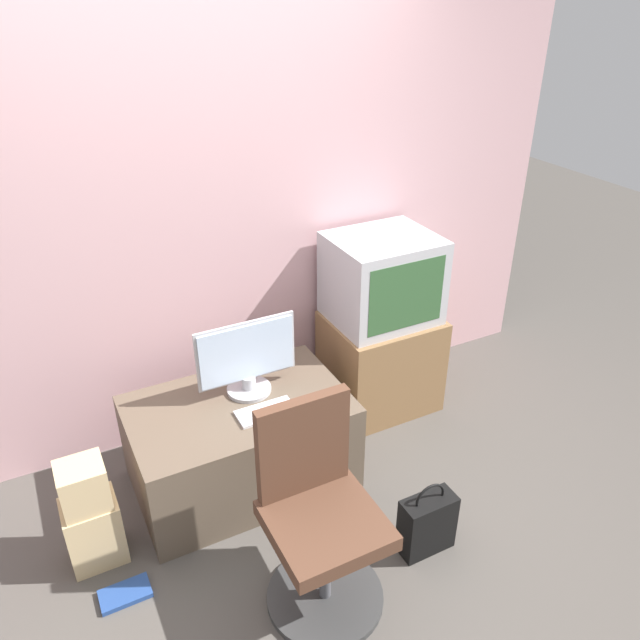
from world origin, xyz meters
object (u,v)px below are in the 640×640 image
Objects in this scene: main_monitor at (247,358)px; mouse at (302,400)px; office_chair at (319,522)px; crt_tv at (382,279)px; book at (125,594)px; cardboard_box_lower at (94,531)px; keyboard at (266,412)px; handbag at (427,523)px.

main_monitor reaches higher than mouse.
office_chair is at bearing -110.30° from mouse.
crt_tv reaches higher than book.
crt_tv is at bearing 12.24° from main_monitor.
main_monitor is 0.34m from mouse.
cardboard_box_lower is (-0.81, 0.62, -0.24)m from office_chair.
keyboard is at bearing 179.97° from mouse.
handbag is at bearing -110.45° from crt_tv.
keyboard is 0.93m from cardboard_box_lower.
keyboard is (0.00, -0.21, -0.19)m from main_monitor.
office_chair is at bearing -24.92° from book.
main_monitor is 0.55× the size of office_chair.
mouse is at bearing 69.70° from office_chair.
crt_tv is at bearing 69.55° from handbag.
keyboard is 0.49× the size of crt_tv.
crt_tv is 1.75× the size of cardboard_box_lower.
handbag is (1.36, -0.64, -0.01)m from cardboard_box_lower.
cardboard_box_lower is (-0.86, -0.24, -0.52)m from main_monitor.
book is (-1.70, -0.70, -0.83)m from crt_tv.
crt_tv reaches higher than mouse.
cardboard_box_lower is (-1.76, -0.44, -0.68)m from crt_tv.
keyboard is 0.19m from mouse.
keyboard reaches higher than book.
main_monitor is at bearing 119.44° from handbag.
book is (-1.00, -0.30, -0.50)m from mouse.
office_chair is at bearing -37.11° from cardboard_box_lower.
office_chair is (-0.05, -0.65, -0.09)m from keyboard.
office_chair is 0.60m from handbag.
main_monitor is 1.56× the size of cardboard_box_lower.
cardboard_box_lower is (-0.86, -0.03, -0.34)m from keyboard.
mouse is 1.15m from book.
crt_tv is at bearing 22.43° from book.
crt_tv is 1.34m from handbag.
main_monitor is 1.16m from book.
book is at bearing -163.39° from mouse.
mouse is 0.21× the size of cardboard_box_lower.
main_monitor is 0.93m from crt_tv.
handbag is (0.54, -0.02, -0.25)m from office_chair.
office_chair is at bearing -94.18° from keyboard.
handbag is at bearing -25.27° from cardboard_box_lower.
crt_tv reaches higher than cardboard_box_lower.
mouse is at bearing -150.09° from crt_tv.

